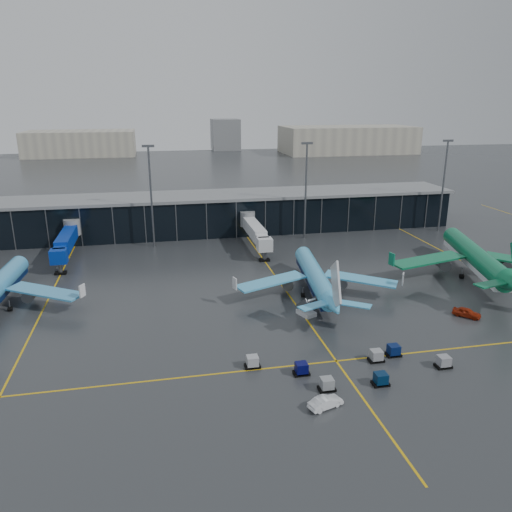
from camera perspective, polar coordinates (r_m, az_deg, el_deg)
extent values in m
plane|color=#282B2D|center=(84.59, -0.86, -7.70)|extent=(600.00, 600.00, 0.00)
cube|color=black|center=(141.38, -5.61, 4.75)|extent=(140.00, 16.00, 10.00)
cube|color=slate|center=(140.32, -5.68, 6.86)|extent=(142.00, 17.00, 0.80)
cylinder|color=#595B60|center=(133.96, -20.27, 3.11)|extent=(4.00, 4.00, 4.00)
cube|color=navy|center=(121.26, -21.09, 1.19)|extent=(3.00, 24.00, 3.00)
cylinder|color=#595B60|center=(115.05, -21.47, -1.31)|extent=(1.00, 1.00, 2.60)
cylinder|color=#595B60|center=(134.54, -0.97, 4.26)|extent=(4.00, 4.00, 4.00)
cube|color=silver|center=(121.89, 0.21, 2.47)|extent=(3.00, 24.00, 3.00)
cylinder|color=#595B60|center=(115.72, 0.98, 0.05)|extent=(1.00, 1.00, 2.60)
cylinder|color=#595B60|center=(127.40, -11.88, 6.50)|extent=(0.50, 0.50, 25.00)
cube|color=#595B60|center=(125.67, -12.24, 12.18)|extent=(3.00, 0.40, 0.60)
cylinder|color=#595B60|center=(133.29, 5.70, 7.26)|extent=(0.50, 0.50, 25.00)
cube|color=#595B60|center=(131.65, 5.87, 12.70)|extent=(3.00, 0.40, 0.60)
cylinder|color=#595B60|center=(150.01, 20.58, 7.38)|extent=(0.50, 0.50, 25.00)
cube|color=#595B60|center=(148.55, 21.11, 12.20)|extent=(3.00, 0.40, 0.60)
cube|color=#B2AD99|center=(362.08, 10.41, 12.95)|extent=(90.00, 42.00, 18.00)
cube|color=#B2AD99|center=(359.24, -19.38, 12.07)|extent=(70.00, 38.00, 16.00)
cube|color=#B2AD99|center=(379.93, -3.52, 13.70)|extent=(20.00, 20.00, 22.00)
cube|color=gold|center=(103.89, -22.46, -4.17)|extent=(0.30, 120.00, 0.02)
cube|color=gold|center=(104.63, 2.46, -2.64)|extent=(0.30, 120.00, 0.02)
cube|color=gold|center=(123.09, 23.24, -0.97)|extent=(0.30, 120.00, 0.02)
cube|color=gold|center=(74.21, 9.16, -11.76)|extent=(220.00, 0.30, 0.02)
cube|color=black|center=(75.23, 13.55, -11.48)|extent=(2.20, 1.50, 0.36)
cube|color=gray|center=(74.87, 13.59, -10.96)|extent=(1.60, 1.50, 1.50)
cube|color=black|center=(77.30, 15.41, -10.80)|extent=(2.20, 1.50, 0.36)
cube|color=#051443|center=(76.94, 15.45, -10.30)|extent=(1.60, 1.50, 1.50)
cube|color=black|center=(76.42, 20.60, -11.69)|extent=(2.20, 1.50, 0.36)
cube|color=gray|center=(76.06, 20.66, -11.18)|extent=(1.60, 1.50, 1.50)
cube|color=black|center=(70.38, 5.20, -13.18)|extent=(2.20, 1.50, 0.36)
cube|color=#050642|center=(69.99, 5.22, -12.64)|extent=(1.60, 1.50, 1.50)
cube|color=black|center=(67.43, 8.08, -14.79)|extent=(2.20, 1.50, 0.36)
cube|color=gray|center=(67.02, 8.11, -14.23)|extent=(1.60, 1.50, 1.50)
cube|color=black|center=(71.73, -0.41, -12.47)|extent=(2.20, 1.50, 0.36)
cube|color=#95989D|center=(71.35, -0.41, -11.93)|extent=(1.60, 1.50, 1.50)
cube|color=black|center=(69.81, 14.03, -13.96)|extent=(2.20, 1.50, 0.36)
cube|color=#041C3B|center=(69.41, 14.08, -13.42)|extent=(1.60, 1.50, 1.50)
cube|color=silver|center=(87.93, 5.78, -6.48)|extent=(3.20, 3.78, 0.80)
cube|color=silver|center=(87.18, 5.82, -5.34)|extent=(2.51, 3.22, 2.29)
imported|color=maroon|center=(94.01, 22.95, -5.97)|extent=(4.51, 4.70, 1.58)
imported|color=silver|center=(63.85, 7.95, -16.23)|extent=(4.75, 2.91, 1.48)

